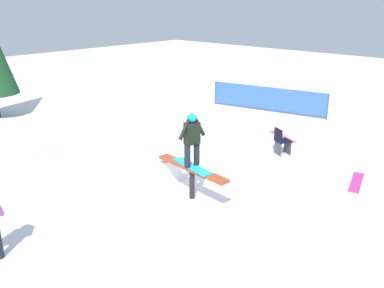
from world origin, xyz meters
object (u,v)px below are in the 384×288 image
loose_snowboard_coral (282,137)px  folding_chair (282,142)px  loose_snowboard_magenta (356,182)px  main_rider_on_rail (192,140)px  rail_feature (192,172)px  loose_snowboard_white (50,149)px

loose_snowboard_coral → folding_chair: folding_chair is taller
loose_snowboard_magenta → loose_snowboard_coral: 4.23m
main_rider_on_rail → loose_snowboard_magenta: size_ratio=0.96×
rail_feature → loose_snowboard_white: 6.03m
main_rider_on_rail → loose_snowboard_white: bearing=-162.1°
loose_snowboard_magenta → folding_chair: folding_chair is taller
rail_feature → loose_snowboard_white: size_ratio=1.84×
loose_snowboard_magenta → main_rider_on_rail: bearing=-52.1°
rail_feature → loose_snowboard_white: (-5.97, -0.54, -0.70)m
loose_snowboard_coral → folding_chair: (0.92, -1.61, 0.40)m
loose_snowboard_white → loose_snowboard_coral: (5.03, 6.46, 0.00)m
rail_feature → loose_snowboard_white: bearing=-169.0°
loose_snowboard_white → folding_chair: size_ratio=1.44×
loose_snowboard_coral → loose_snowboard_white: bearing=79.7°
loose_snowboard_magenta → folding_chair: 2.81m
rail_feature → main_rider_on_rail: main_rider_on_rail is taller
loose_snowboard_magenta → loose_snowboard_coral: size_ratio=0.95×
loose_snowboard_coral → folding_chair: bearing=147.3°
loose_snowboard_white → folding_chair: (5.94, 4.84, 0.40)m
loose_snowboard_coral → folding_chair: 1.90m
loose_snowboard_white → loose_snowboard_coral: bearing=-131.0°
main_rider_on_rail → loose_snowboard_coral: 6.18m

